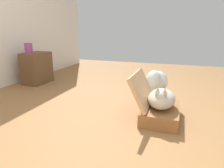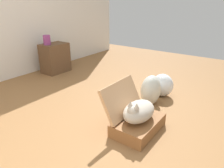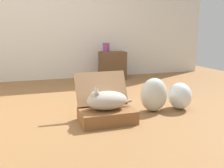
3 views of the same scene
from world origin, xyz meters
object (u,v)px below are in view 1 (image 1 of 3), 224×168
(plastic_bag_clear, at_px, (158,81))
(side_table, at_px, (37,68))
(plastic_bag_white, at_px, (153,85))
(vase_tall, at_px, (29,48))
(cat, at_px, (161,98))
(suitcase_base, at_px, (161,113))

(plastic_bag_clear, xyz_separation_m, side_table, (-0.17, 2.12, 0.11))
(plastic_bag_white, relative_size, side_table, 0.74)
(vase_tall, bearing_deg, plastic_bag_white, -91.50)
(plastic_bag_white, bearing_deg, cat, -165.01)
(plastic_bag_white, height_order, plastic_bag_clear, plastic_bag_white)
(suitcase_base, relative_size, vase_tall, 3.38)
(plastic_bag_clear, height_order, side_table, side_table)
(cat, bearing_deg, vase_tall, 73.00)
(suitcase_base, bearing_deg, cat, 178.03)
(suitcase_base, xyz_separation_m, side_table, (0.82, 2.28, 0.21))
(plastic_bag_clear, bearing_deg, cat, -171.26)
(plastic_bag_clear, bearing_deg, vase_tall, 97.80)
(plastic_bag_clear, bearing_deg, plastic_bag_white, 176.72)
(plastic_bag_clear, distance_m, side_table, 2.13)
(suitcase_base, relative_size, side_table, 1.05)
(cat, xyz_separation_m, side_table, (0.83, 2.28, 0.03))
(cat, distance_m, plastic_bag_clear, 1.01)
(side_table, bearing_deg, plastic_bag_white, -94.87)
(cat, xyz_separation_m, plastic_bag_clear, (1.00, 0.15, -0.08))
(plastic_bag_white, bearing_deg, vase_tall, 88.50)
(suitcase_base, bearing_deg, plastic_bag_clear, 8.84)
(suitcase_base, bearing_deg, vase_tall, 73.22)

